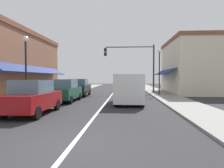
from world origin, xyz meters
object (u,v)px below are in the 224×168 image
parked_car_second_left (65,91)px  traffic_signal_mast_arm (136,60)px  parked_car_third_left (79,88)px  van_in_lane (129,88)px  street_lamp_left_near (26,59)px  street_lamp_right_mid (159,65)px  parked_car_nearest_left (33,97)px

parked_car_second_left → traffic_signal_mast_arm: (5.94, 8.53, 3.11)m
parked_car_third_left → van_in_lane: van_in_lane is taller
parked_car_third_left → van_in_lane: 7.27m
parked_car_second_left → street_lamp_left_near: size_ratio=0.90×
parked_car_second_left → traffic_signal_mast_arm: size_ratio=0.69×
traffic_signal_mast_arm → street_lamp_right_mid: size_ratio=1.21×
traffic_signal_mast_arm → street_lamp_left_near: size_ratio=1.29×
parked_car_second_left → street_lamp_left_near: street_lamp_left_near is taller
parked_car_nearest_left → street_lamp_left_near: bearing=122.7°
street_lamp_left_near → street_lamp_right_mid: 13.52m
parked_car_second_left → street_lamp_left_near: (-1.78, -2.72, 2.23)m
van_in_lane → street_lamp_left_near: bearing=-161.3°
traffic_signal_mast_arm → street_lamp_right_mid: 3.32m
van_in_lane → street_lamp_left_near: size_ratio=1.14×
parked_car_second_left → van_in_lane: 5.02m
street_lamp_left_near → street_lamp_right_mid: street_lamp_right_mid is taller
parked_car_third_left → traffic_signal_mast_arm: (5.91, 3.81, 3.11)m
parked_car_third_left → parked_car_nearest_left: bearing=-91.8°
parked_car_third_left → street_lamp_right_mid: bearing=9.5°
van_in_lane → traffic_signal_mast_arm: traffic_signal_mast_arm is taller
parked_car_nearest_left → parked_car_second_left: 5.37m
parked_car_nearest_left → van_in_lane: size_ratio=0.79×
parked_car_second_left → van_in_lane: size_ratio=0.79×
van_in_lane → street_lamp_left_near: (-6.75, -2.12, 1.96)m
parked_car_second_left → street_lamp_right_mid: bearing=37.6°
parked_car_nearest_left → parked_car_third_left: same height
parked_car_third_left → street_lamp_right_mid: street_lamp_right_mid is taller
street_lamp_left_near → parked_car_second_left: bearing=56.9°
parked_car_nearest_left → parked_car_second_left: bearing=89.2°
traffic_signal_mast_arm → parked_car_nearest_left: bearing=-113.4°
traffic_signal_mast_arm → parked_car_third_left: bearing=-147.2°
traffic_signal_mast_arm → parked_car_second_left: bearing=-124.8°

